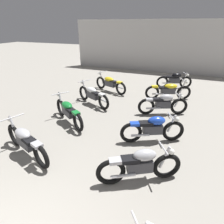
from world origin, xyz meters
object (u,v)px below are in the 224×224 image
Objects in this scene: motorcycle_left_row_3 at (93,95)px; motorcycle_right_row_2 at (153,128)px; motorcycle_left_row_1 at (26,141)px; motorcycle_right_row_3 at (163,104)px; motorcycle_right_row_5 at (174,80)px; motorcycle_left_row_4 at (110,83)px; motorcycle_right_row_4 at (168,90)px; motorcycle_right_row_1 at (140,165)px; motorcycle_left_row_2 at (68,111)px.

motorcycle_left_row_3 is 1.09× the size of motorcycle_right_row_2.
motorcycle_right_row_3 is at bearing 52.71° from motorcycle_left_row_1.
motorcycle_right_row_3 is at bearing -91.32° from motorcycle_right_row_5.
motorcycle_right_row_4 is (3.00, -0.06, 0.00)m from motorcycle_left_row_4.
motorcycle_right_row_3 and motorcycle_right_row_5 have the same top height.
motorcycle_left_row_4 is 3.53m from motorcycle_right_row_3.
motorcycle_right_row_5 is (0.09, 1.94, 0.01)m from motorcycle_right_row_4.
motorcycle_left_row_3 is at bearing 89.77° from motorcycle_left_row_1.
motorcycle_right_row_1 is at bearing -61.88° from motorcycle_left_row_4.
motorcycle_left_row_1 is at bearing -90.58° from motorcycle_left_row_4.
motorcycle_right_row_5 is at bearing 89.57° from motorcycle_right_row_1.
motorcycle_left_row_2 is 3.62m from motorcycle_right_row_1.
motorcycle_left_row_1 is at bearing -127.29° from motorcycle_right_row_3.
motorcycle_left_row_3 is at bearing -129.45° from motorcycle_right_row_5.
motorcycle_left_row_1 is at bearing -89.69° from motorcycle_left_row_2.
motorcycle_left_row_1 is 1.14× the size of motorcycle_right_row_2.
motorcycle_right_row_3 is (-0.03, 3.83, 0.00)m from motorcycle_right_row_1.
motorcycle_right_row_2 is (3.00, -3.95, 0.01)m from motorcycle_left_row_4.
motorcycle_left_row_1 and motorcycle_left_row_2 have the same top height.
motorcycle_left_row_2 is at bearing -147.47° from motorcycle_right_row_3.
motorcycle_left_row_1 and motorcycle_left_row_3 have the same top height.
motorcycle_right_row_4 is at bearing 62.28° from motorcycle_left_row_1.
motorcycle_left_row_1 is at bearing -147.74° from motorcycle_right_row_2.
motorcycle_left_row_4 is 4.95m from motorcycle_right_row_2.
motorcycle_left_row_1 is at bearing -176.37° from motorcycle_right_row_1.
motorcycle_left_row_1 is 1.11× the size of motorcycle_left_row_2.
motorcycle_left_row_3 reaches higher than motorcycle_right_row_2.
motorcycle_right_row_1 is at bearing -89.62° from motorcycle_right_row_4.
motorcycle_left_row_4 is at bearing 148.37° from motorcycle_right_row_3.
motorcycle_right_row_1 is at bearing 3.63° from motorcycle_left_row_1.
motorcycle_right_row_3 is (3.06, 4.02, 0.01)m from motorcycle_left_row_1.
motorcycle_left_row_3 is at bearing 89.17° from motorcycle_left_row_2.
motorcycle_right_row_1 is (3.03, -5.68, 0.01)m from motorcycle_left_row_4.
motorcycle_right_row_5 is (0.06, 7.56, 0.00)m from motorcycle_right_row_1.
motorcycle_left_row_2 is 3.65m from motorcycle_right_row_3.
motorcycle_right_row_5 is at bearing 87.24° from motorcycle_right_row_4.
motorcycle_left_row_2 is at bearing -119.05° from motorcycle_right_row_5.
motorcycle_left_row_2 is 0.95× the size of motorcycle_left_row_3.
motorcycle_right_row_4 is (-0.04, 5.62, -0.01)m from motorcycle_right_row_1.
motorcycle_left_row_3 is 3.65m from motorcycle_right_row_2.
motorcycle_right_row_4 reaches higher than motorcycle_right_row_1.
motorcycle_right_row_2 is (3.04, -2.02, 0.01)m from motorcycle_left_row_3.
motorcycle_right_row_2 is 0.88× the size of motorcycle_right_row_4.
motorcycle_right_row_1 is 5.62m from motorcycle_right_row_4.
motorcycle_left_row_3 and motorcycle_right_row_4 have the same top height.
motorcycle_left_row_4 is 3.62m from motorcycle_right_row_5.
motorcycle_right_row_5 is (0.10, 5.83, 0.00)m from motorcycle_right_row_2.
motorcycle_right_row_3 is at bearing 90.45° from motorcycle_right_row_1.
motorcycle_left_row_1 is 1.02× the size of motorcycle_left_row_4.
motorcycle_right_row_1 and motorcycle_right_row_3 have the same top height.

